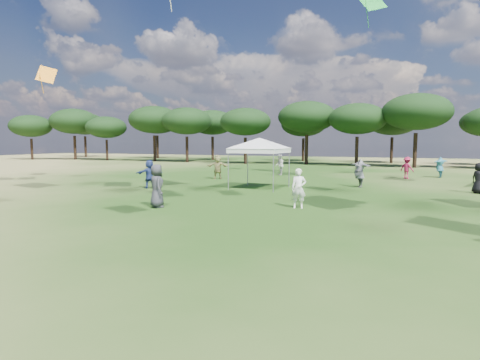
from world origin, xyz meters
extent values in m
cylinder|color=black|center=(-49.10, 43.01, 1.55)|extent=(0.35, 0.35, 3.09)
ellipsoid|color=black|center=(-49.10, 43.01, 4.95)|extent=(6.01, 6.01, 3.24)
cylinder|color=black|center=(-42.82, 45.10, 1.76)|extent=(0.40, 0.40, 3.51)
ellipsoid|color=black|center=(-42.82, 45.10, 5.62)|extent=(6.82, 6.82, 3.68)
cylinder|color=black|center=(-36.96, 45.10, 1.46)|extent=(0.33, 0.33, 2.92)
ellipsoid|color=black|center=(-36.96, 45.10, 4.67)|extent=(5.67, 5.67, 3.06)
cylinder|color=black|center=(-29.06, 45.29, 1.75)|extent=(0.40, 0.40, 3.49)
ellipsoid|color=black|center=(-29.06, 45.29, 5.59)|extent=(6.79, 6.79, 3.66)
cylinder|color=black|center=(-23.92, 45.02, 1.66)|extent=(0.38, 0.38, 3.32)
ellipsoid|color=black|center=(-23.92, 45.02, 5.31)|extent=(6.44, 6.44, 3.47)
cylinder|color=black|center=(-15.51, 44.30, 1.57)|extent=(0.36, 0.36, 3.14)
ellipsoid|color=black|center=(-15.51, 44.30, 5.03)|extent=(6.11, 6.11, 3.29)
cylinder|color=black|center=(-8.39, 45.81, 1.73)|extent=(0.40, 0.40, 3.46)
ellipsoid|color=black|center=(-8.39, 45.81, 5.54)|extent=(6.73, 6.73, 3.63)
cylinder|color=black|center=(-2.58, 44.63, 1.61)|extent=(0.37, 0.37, 3.21)
ellipsoid|color=black|center=(-2.58, 44.63, 5.14)|extent=(6.24, 6.24, 3.36)
cylinder|color=black|center=(3.26, 44.18, 1.78)|extent=(0.41, 0.41, 3.56)
ellipsoid|color=black|center=(3.26, 44.18, 5.69)|extent=(6.91, 6.91, 3.73)
cylinder|color=black|center=(-48.93, 53.79, 1.78)|extent=(0.41, 0.41, 3.56)
ellipsoid|color=black|center=(-48.93, 53.79, 5.70)|extent=(6.92, 6.92, 3.73)
cylinder|color=black|center=(-34.09, 53.56, 1.81)|extent=(0.41, 0.41, 3.62)
ellipsoid|color=black|center=(-34.09, 53.56, 5.80)|extent=(7.03, 7.03, 3.79)
cylinder|color=black|center=(-23.40, 51.57, 1.68)|extent=(0.39, 0.39, 3.37)
ellipsoid|color=black|center=(-23.40, 51.57, 5.39)|extent=(6.54, 6.54, 3.53)
cylinder|color=black|center=(-10.52, 53.31, 1.56)|extent=(0.36, 0.36, 3.11)
ellipsoid|color=black|center=(-10.52, 53.31, 4.98)|extent=(6.05, 6.05, 3.26)
cylinder|color=black|center=(0.83, 52.52, 1.60)|extent=(0.37, 0.37, 3.20)
ellipsoid|color=black|center=(0.83, 52.52, 5.12)|extent=(6.21, 6.21, 3.35)
cylinder|color=gray|center=(-6.96, 19.61, 1.11)|extent=(0.06, 0.06, 2.23)
cylinder|color=gray|center=(-4.29, 19.46, 1.11)|extent=(0.06, 0.06, 2.23)
cylinder|color=gray|center=(-6.82, 22.28, 1.11)|extent=(0.06, 0.06, 2.23)
cylinder|color=gray|center=(-4.15, 22.13, 1.11)|extent=(0.06, 0.06, 2.23)
cube|color=white|center=(-5.55, 20.87, 2.18)|extent=(2.98, 2.98, 0.25)
pyramid|color=white|center=(-5.55, 20.87, 2.90)|extent=(5.76, 5.76, 0.60)
imported|color=white|center=(-1.83, 14.99, 0.81)|extent=(0.66, 0.51, 1.62)
imported|color=#8E874D|center=(-10.30, 25.33, 0.88)|extent=(1.70, 1.12, 1.75)
imported|color=black|center=(5.75, 23.00, 0.81)|extent=(0.92, 0.92, 1.61)
imported|color=#B9B5AE|center=(-7.01, 29.92, 0.84)|extent=(0.89, 0.99, 1.67)
imported|color=navy|center=(-11.48, 18.60, 0.83)|extent=(1.50, 1.35, 1.66)
imported|color=#2F3035|center=(-7.28, 13.03, 0.89)|extent=(1.01, 1.01, 1.78)
imported|color=#286379|center=(4.67, 32.49, 0.78)|extent=(1.42, 1.90, 1.55)
imported|color=#58575D|center=(-0.28, 23.66, 0.84)|extent=(1.63, 2.02, 1.68)
imported|color=#9F1A3F|center=(2.38, 30.53, 0.79)|extent=(1.18, 1.05, 1.59)
plane|color=orange|center=(-20.59, 20.01, 7.22)|extent=(1.45, 1.74, 1.41)
camera|label=1|loc=(1.97, -0.81, 2.71)|focal=30.00mm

